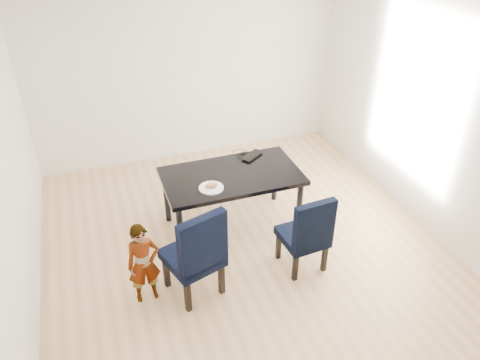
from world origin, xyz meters
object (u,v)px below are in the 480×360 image
object	(u,v)px
child	(144,264)
laptop	(249,155)
plate	(211,188)
chair_left	(192,250)
chair_right	(303,230)
dining_table	(232,201)

from	to	relation	value
child	laptop	distance (m)	1.97
child	plate	bearing A→B (deg)	32.06
plate	laptop	distance (m)	0.86
chair_left	child	world-z (taller)	chair_left
chair_left	chair_right	world-z (taller)	chair_left
dining_table	plate	world-z (taller)	plate
chair_left	plate	bearing A→B (deg)	41.68
chair_right	laptop	distance (m)	1.30
child	laptop	world-z (taller)	child
dining_table	chair_left	xyz separation A→B (m)	(-0.71, -0.89, 0.15)
dining_table	chair_right	xyz separation A→B (m)	(0.50, -0.91, 0.10)
chair_right	laptop	size ratio (longest dim) A/B	2.93
dining_table	child	world-z (taller)	child
plate	child	bearing A→B (deg)	-144.52
chair_right	child	distance (m)	1.69
chair_left	laptop	bearing A→B (deg)	31.96
plate	laptop	bearing A→B (deg)	40.53
laptop	plate	bearing A→B (deg)	5.70
laptop	chair_right	bearing A→B (deg)	61.99
chair_left	dining_table	bearing A→B (deg)	33.85
dining_table	chair_right	size ratio (longest dim) A/B	1.68
dining_table	plate	xyz separation A→B (m)	(-0.31, -0.21, 0.38)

